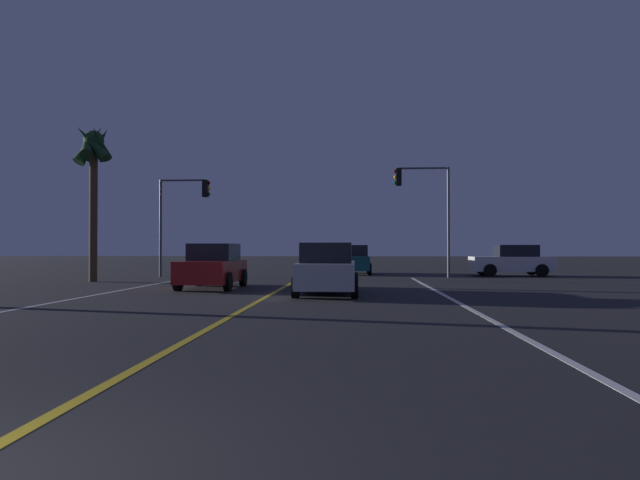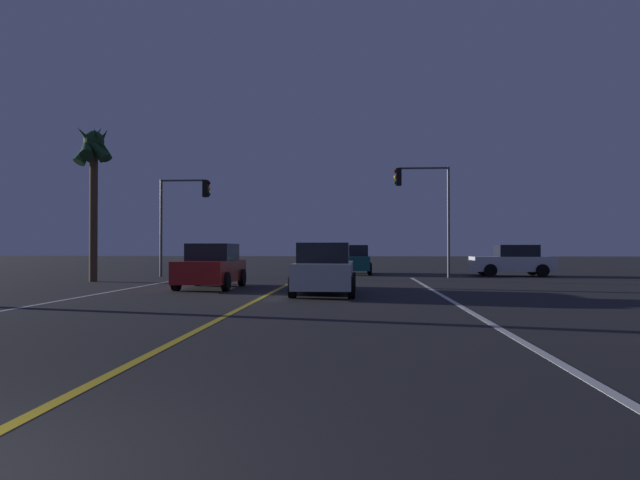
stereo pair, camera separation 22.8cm
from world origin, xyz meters
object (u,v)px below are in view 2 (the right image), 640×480
car_lead_same_lane (324,270)px  traffic_light_near_left (185,205)px  car_crossing_side (513,261)px  street_lamp_right_near (622,23)px  traffic_light_near_right (423,196)px  palm_tree_left_mid (93,156)px  car_oncoming (212,267)px  car_ahead_far (354,260)px

car_lead_same_lane → traffic_light_near_left: 14.01m
car_crossing_side → street_lamp_right_near: (-3.95, -21.53, 4.50)m
street_lamp_right_near → traffic_light_near_left: bearing=-55.0°
traffic_light_near_right → palm_tree_left_mid: (-15.43, -4.59, 1.52)m
traffic_light_near_left → street_lamp_right_near: (13.73, -19.60, 1.47)m
street_lamp_right_near → palm_tree_left_mid: size_ratio=1.16×
traffic_light_near_right → street_lamp_right_near: (1.12, -19.60, 1.10)m
car_oncoming → traffic_light_near_left: size_ratio=0.83×
street_lamp_right_near → car_lead_same_lane: bearing=-57.2°
car_lead_same_lane → traffic_light_near_left: bearing=36.7°
car_crossing_side → car_lead_same_lane: bearing=53.6°
car_oncoming → car_crossing_side: same height
palm_tree_left_mid → car_oncoming: bearing=-29.8°
traffic_light_near_left → car_lead_same_lane: bearing=-53.3°
car_crossing_side → street_lamp_right_near: 22.35m
car_ahead_far → street_lamp_right_near: (4.73, -23.15, 4.50)m
car_lead_same_lane → car_crossing_side: bearing=-36.4°
car_crossing_side → car_oncoming: bearing=36.2°
traffic_light_near_right → car_ahead_far: bearing=-44.5°
car_crossing_side → traffic_light_near_right: bearing=20.9°
street_lamp_right_near → car_crossing_side: bearing=-100.4°
palm_tree_left_mid → traffic_light_near_right: bearing=16.6°
street_lamp_right_near → palm_tree_left_mid: bearing=-42.2°
car_ahead_far → palm_tree_left_mid: (-11.82, -8.14, 4.92)m
car_crossing_side → traffic_light_near_right: size_ratio=0.75×
car_lead_same_lane → traffic_light_near_right: (4.43, 10.97, 3.40)m
palm_tree_left_mid → car_crossing_side: bearing=17.6°
car_crossing_side → traffic_light_near_left: bearing=6.2°
car_ahead_far → traffic_light_near_right: traffic_light_near_right is taller
traffic_light_near_right → palm_tree_left_mid: size_ratio=0.78×
car_crossing_side → car_lead_same_lane: size_ratio=1.00×
car_crossing_side → traffic_light_near_right: (-5.07, -1.93, 3.40)m
car_lead_same_lane → traffic_light_near_right: size_ratio=0.75×
car_ahead_far → car_crossing_side: bearing=-100.6°
traffic_light_near_left → palm_tree_left_mid: 5.71m
car_ahead_far → traffic_light_near_left: traffic_light_near_left is taller
traffic_light_near_left → street_lamp_right_near: 23.97m
car_lead_same_lane → traffic_light_near_right: traffic_light_near_right is taller
traffic_light_near_right → traffic_light_near_left: traffic_light_near_right is taller
traffic_light_near_left → street_lamp_right_near: bearing=-55.0°
car_oncoming → traffic_light_near_right: 12.65m
car_lead_same_lane → car_ahead_far: bearing=-3.3°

